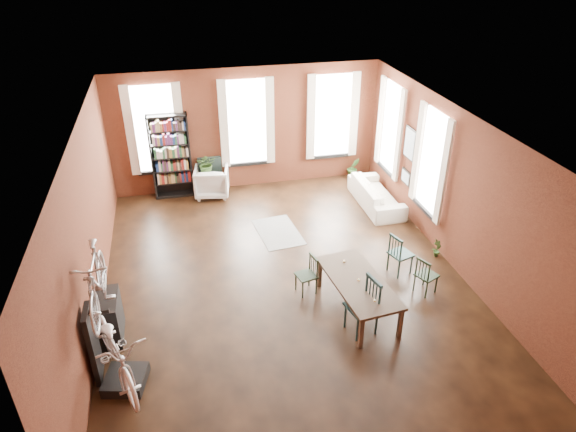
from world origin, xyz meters
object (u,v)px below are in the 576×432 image
object	(u,v)px
dining_table	(357,295)
white_armchair	(212,180)
plant_stand	(209,183)
dining_chair_a	(362,307)
dining_chair_c	(427,275)
bike_trainer	(126,380)
dining_chair_d	(401,254)
bicycle_floor	(111,327)
console_table	(108,318)
bookshelf	(171,157)
dining_chair_b	(306,275)
cream_sofa	(377,190)

from	to	relation	value
dining_table	white_armchair	bearing A→B (deg)	105.53
plant_stand	dining_chair_a	bearing A→B (deg)	-71.04
plant_stand	dining_chair_c	bearing A→B (deg)	-55.02
white_armchair	bike_trainer	size ratio (longest dim) A/B	1.44
dining_chair_d	bicycle_floor	size ratio (longest dim) A/B	0.45
console_table	dining_chair_d	bearing A→B (deg)	6.54
dining_chair_d	bookshelf	world-z (taller)	bookshelf
dining_chair_b	bike_trainer	size ratio (longest dim) A/B	1.28
dining_table	plant_stand	distance (m)	5.87
bookshelf	plant_stand	world-z (taller)	bookshelf
dining_chair_a	plant_stand	world-z (taller)	dining_chair_a
dining_chair_d	plant_stand	world-z (taller)	dining_chair_d
dining_chair_c	bicycle_floor	xyz separation A→B (m)	(-5.58, -1.10, 0.77)
dining_chair_d	bookshelf	size ratio (longest dim) A/B	0.40
dining_chair_a	dining_chair_b	bearing A→B (deg)	-166.32
dining_chair_c	bike_trainer	size ratio (longest dim) A/B	1.29
dining_table	bike_trainer	bearing A→B (deg)	-174.09
white_armchair	plant_stand	distance (m)	0.23
dining_table	white_armchair	world-z (taller)	white_armchair
dining_chair_b	console_table	size ratio (longest dim) A/B	0.97
white_armchair	cream_sofa	bearing A→B (deg)	168.74
cream_sofa	dining_chair_b	bearing A→B (deg)	139.22
white_armchair	cream_sofa	distance (m)	4.26
dining_chair_d	bicycle_floor	bearing A→B (deg)	90.90
dining_chair_c	cream_sofa	xyz separation A→B (m)	(0.40, 3.58, 0.02)
bookshelf	white_armchair	xyz separation A→B (m)	(0.96, -0.20, -0.66)
white_armchair	dining_chair_d	bearing A→B (deg)	137.04
dining_chair_d	bicycle_floor	world-z (taller)	bicycle_floor
dining_table	dining_chair_c	size ratio (longest dim) A/B	2.48
plant_stand	console_table	bearing A→B (deg)	-112.88
dining_table	console_table	bearing A→B (deg)	169.83
dining_table	dining_chair_b	bearing A→B (deg)	130.16
bookshelf	white_armchair	bearing A→B (deg)	-11.97
dining_chair_d	dining_chair_c	bearing A→B (deg)	178.79
bicycle_floor	bike_trainer	bearing A→B (deg)	-14.65
dining_chair_d	dining_table	bearing A→B (deg)	109.10
dining_chair_a	dining_chair_d	size ratio (longest dim) A/B	1.17
dining_chair_a	plant_stand	bearing A→B (deg)	-174.14
dining_chair_d	plant_stand	distance (m)	5.67
dining_chair_c	white_armchair	size ratio (longest dim) A/B	0.89
dining_chair_d	dining_chair_a	bearing A→B (deg)	119.22
dining_chair_d	cream_sofa	bearing A→B (deg)	-30.08
dining_chair_a	bicycle_floor	size ratio (longest dim) A/B	0.53
cream_sofa	white_armchair	bearing A→B (deg)	69.44
cream_sofa	bicycle_floor	size ratio (longest dim) A/B	1.06
console_table	white_armchair	bearing A→B (deg)	65.83
dining_chair_b	white_armchair	world-z (taller)	white_armchair
bicycle_floor	dining_chair_c	bearing A→B (deg)	-7.62
plant_stand	dining_chair_d	bearing A→B (deg)	-52.62
dining_chair_a	dining_chair_d	distance (m)	2.03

